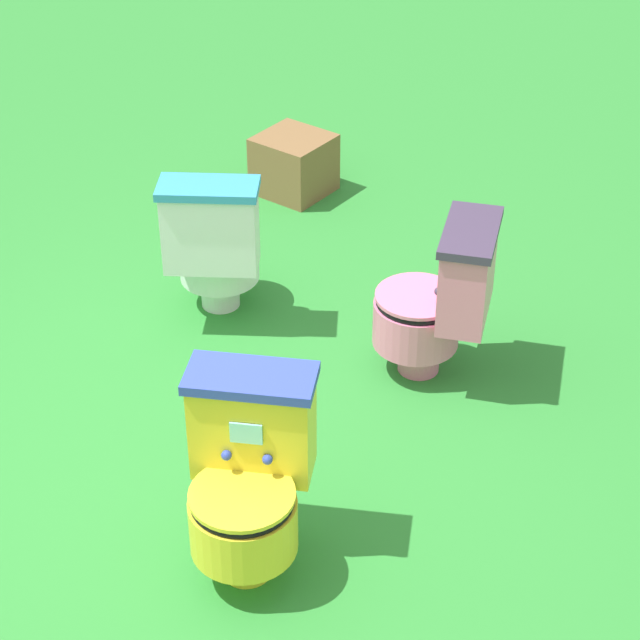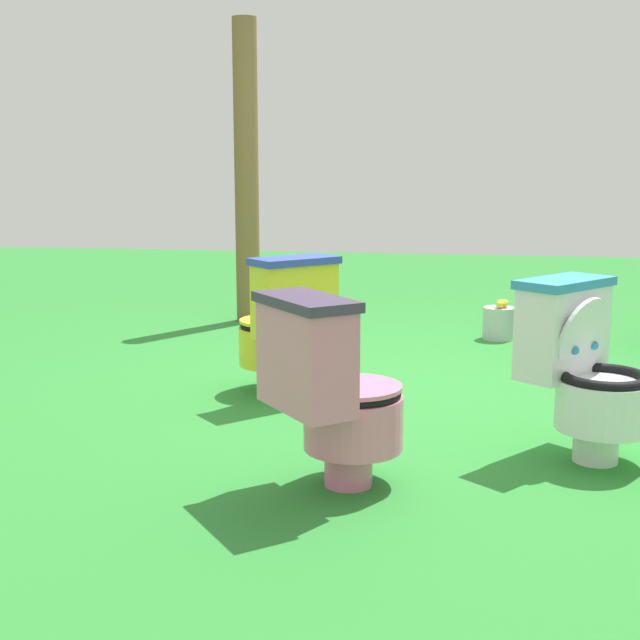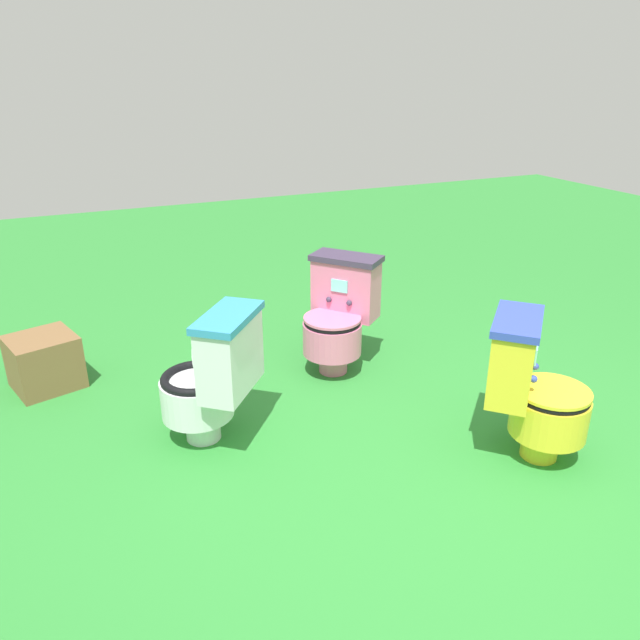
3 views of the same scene
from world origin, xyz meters
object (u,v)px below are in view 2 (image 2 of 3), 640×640
toilet_yellow (283,324)px  toilet_white (584,368)px  lemon_bucket (499,322)px  toilet_pink (332,391)px  wooden_post (247,174)px

toilet_yellow → toilet_white: 1.58m
toilet_white → lemon_bucket: size_ratio=2.63×
toilet_white → lemon_bucket: 2.40m
lemon_bucket → toilet_pink: bearing=-14.1°
lemon_bucket → toilet_white: bearing=5.4°
toilet_pink → lemon_bucket: toilet_pink is taller
toilet_white → toilet_pink: bearing=-22.4°
wooden_post → lemon_bucket: wooden_post is taller
toilet_white → lemon_bucket: toilet_white is taller
toilet_yellow → toilet_white: (0.75, 1.39, 0.00)m
toilet_yellow → lemon_bucket: (-1.62, 1.17, -0.25)m
wooden_post → lemon_bucket: size_ratio=8.07×
toilet_yellow → wooden_post: 2.26m
toilet_yellow → toilet_white: size_ratio=1.00×
toilet_white → wooden_post: bearing=-103.5°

